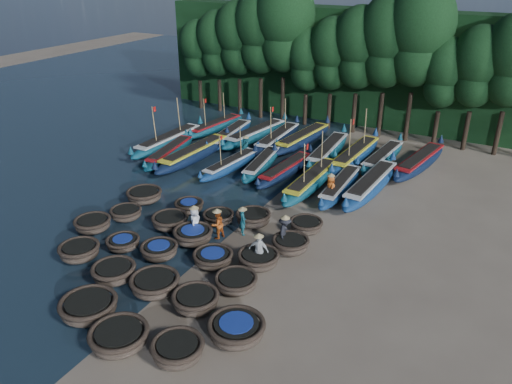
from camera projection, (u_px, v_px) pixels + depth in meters
The scene contains 62 objects.
ground at pixel (235, 231), 28.18m from camera, with size 120.00×120.00×0.00m, color #7F715D.
foliage_wall at pixel (369, 68), 44.67m from camera, with size 40.00×3.00×10.00m, color black.
coracle_2 at pixel (89, 307), 21.31m from camera, with size 2.91×2.91×0.83m.
coracle_3 at pixel (119, 337), 19.62m from camera, with size 2.86×2.86×0.83m.
coracle_4 at pixel (178, 350), 18.99m from camera, with size 2.36×2.36×0.82m.
coracle_5 at pixel (79, 251), 25.37m from camera, with size 2.37×2.37×0.80m.
coracle_6 at pixel (114, 272), 23.64m from camera, with size 2.42×2.42×0.83m.
coracle_7 at pixel (155, 284), 22.80m from camera, with size 2.47×2.47×0.83m.
coracle_8 at pixel (196, 300), 21.76m from camera, with size 2.12×2.12×0.79m.
coracle_9 at pixel (236, 329), 20.02m from camera, with size 2.85×2.85×0.84m.
coracle_10 at pixel (93, 224), 27.99m from camera, with size 2.22×2.22×0.76m.
coracle_11 at pixel (123, 243), 26.27m from camera, with size 1.91×1.91×0.64m.
coracle_12 at pixel (159, 250), 25.47m from camera, with size 1.95×1.95×0.76m.
coracle_13 at pixel (213, 258), 24.89m from camera, with size 2.35×2.35×0.71m.
coracle_14 at pixel (236, 282), 23.06m from camera, with size 2.34×2.34×0.70m.
coracle_15 at pixel (126, 213), 29.24m from camera, with size 1.88×1.88×0.70m.
coracle_16 at pixel (170, 221), 28.28m from camera, with size 2.28×2.28×0.78m.
coracle_17 at pixel (193, 235), 26.77m from camera, with size 2.30×2.30×0.83m.
coracle_18 at pixel (258, 258), 24.78m from camera, with size 2.14×2.14×0.76m.
coracle_19 at pixel (290, 244), 25.98m from camera, with size 2.40×2.40×0.79m.
coracle_20 at pixel (144, 195), 31.30m from camera, with size 2.72×2.72×0.79m.
coracle_21 at pixel (189, 206), 30.05m from camera, with size 1.94×1.94×0.71m.
coracle_22 at pixel (218, 217), 28.82m from camera, with size 1.89×1.89×0.66m.
coracle_23 at pixel (253, 218), 28.58m from camera, with size 2.42×2.42×0.82m.
coracle_24 at pixel (306, 225), 27.90m from camera, with size 2.24×2.24×0.72m.
long_boat_0 at pixel (169, 141), 40.07m from camera, with size 1.83×9.09×3.86m.
long_boat_1 at pixel (170, 152), 37.97m from camera, with size 2.62×7.63×1.36m.
long_boat_2 at pixel (195, 153), 37.47m from camera, with size 1.99×9.22×1.62m.
long_boat_3 at pixel (231, 164), 35.85m from camera, with size 1.95×7.23×3.08m.
long_boat_4 at pixel (262, 164), 35.98m from camera, with size 2.30×7.27×1.29m.
long_boat_5 at pixel (286, 170), 34.92m from camera, with size 1.96×7.58×1.34m.
long_boat_6 at pixel (312, 181), 33.02m from camera, with size 1.61×8.72×3.71m.
long_boat_7 at pixel (340, 186), 32.43m from camera, with size 1.53×7.67×1.35m.
long_boat_8 at pixel (371, 184), 32.43m from camera, with size 2.09×9.07×1.60m.
long_boat_9 at pixel (215, 126), 43.71m from camera, with size 2.30×7.81×3.34m.
long_boat_10 at pixel (230, 135), 41.47m from camera, with size 2.27×8.36×1.48m.
long_boat_11 at pixel (256, 134), 41.63m from camera, with size 2.90×8.84×1.57m.
long_boat_12 at pixel (278, 138), 40.69m from camera, with size 1.78×8.55×3.63m.
long_boat_13 at pixel (303, 139), 40.61m from camera, with size 2.51×8.78×1.56m.
long_boat_14 at pixel (328, 151), 38.00m from camera, with size 2.06×8.93×1.57m.
long_boat_15 at pixel (355, 155), 37.15m from camera, with size 2.07×9.14×3.89m.
long_boat_16 at pixel (383, 157), 36.97m from camera, with size 2.03×7.94×1.40m.
long_boat_17 at pixel (420, 162), 36.04m from camera, with size 2.90×8.72×1.55m.
fisherman_0 at pixel (195, 221), 27.26m from camera, with size 0.83×1.01×1.98m.
fisherman_1 at pixel (243, 220), 27.45m from camera, with size 0.69×0.68×1.81m.
fisherman_2 at pixel (217, 223), 27.08m from camera, with size 0.86×0.98×1.89m.
fisherman_3 at pixel (285, 231), 26.22m from camera, with size 0.91×1.28×2.00m.
fisherman_4 at pixel (259, 249), 24.65m from camera, with size 1.07×0.59×1.93m.
fisherman_5 at pixel (246, 147), 38.09m from camera, with size 0.85×1.61×1.86m.
fisherman_6 at pixel (330, 187), 31.23m from camera, with size 0.99×1.03×1.98m.
tree_0 at pixel (198, 48), 48.42m from camera, with size 3.68×3.68×8.68m.
tree_1 at pixel (218, 43), 47.13m from camera, with size 4.09×4.09×9.65m.
tree_2 at pixel (239, 37), 45.85m from camera, with size 4.51×4.51×10.63m.
tree_3 at pixel (261, 31), 44.56m from camera, with size 4.92×4.92×11.60m.
tree_4 at pixel (284, 25), 43.27m from camera, with size 5.34×5.34×12.58m.
tree_5 at pixel (307, 59), 43.43m from camera, with size 3.68×3.68×8.68m.
tree_6 at pixel (333, 53), 42.14m from camera, with size 4.09×4.09×9.65m.
tree_7 at pixel (360, 47), 40.86m from camera, with size 4.51×4.51×10.63m.
tree_8 at pixel (388, 40), 39.57m from camera, with size 4.92×4.92×11.60m.
tree_9 at pixel (419, 33), 38.28m from camera, with size 5.34×5.34×12.58m.
tree_10 at pixel (445, 72), 38.44m from camera, with size 3.68×3.68×8.68m.
tree_11 at pixel (478, 66), 37.15m from camera, with size 4.09×4.09×9.65m.
Camera 1 is at (12.82, -20.95, 14.03)m, focal length 35.00 mm.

